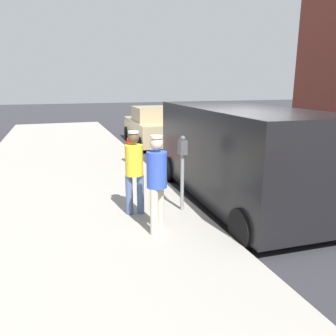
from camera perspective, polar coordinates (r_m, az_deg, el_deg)
name	(u,v)px	position (r m, az deg, el deg)	size (l,w,h in m)	color
ground_plane	(225,199)	(8.08, 9.69, -5.21)	(80.00, 80.00, 0.00)	#2D2D33
sidewalk_slab	(71,214)	(7.18, -16.03, -7.48)	(5.00, 32.00, 0.15)	#9E998E
parking_meter_near	(182,160)	(6.63, 2.46, 1.30)	(0.14, 0.18, 1.52)	gray
pedestrian_in_blue	(157,178)	(5.62, -1.91, -1.76)	(0.34, 0.34, 1.69)	beige
pedestrian_in_yellow	(134,168)	(6.47, -5.74, 0.05)	(0.36, 0.34, 1.64)	#4C608C
parked_van	(238,152)	(7.69, 11.69, 2.63)	(2.27, 5.26, 2.15)	black
parked_sedan_behind	(153,127)	(15.05, -2.61, 6.92)	(2.10, 4.47, 1.65)	tan
fire_hydrant	(130,150)	(10.90, -6.42, 3.07)	(0.24, 0.24, 0.86)	red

